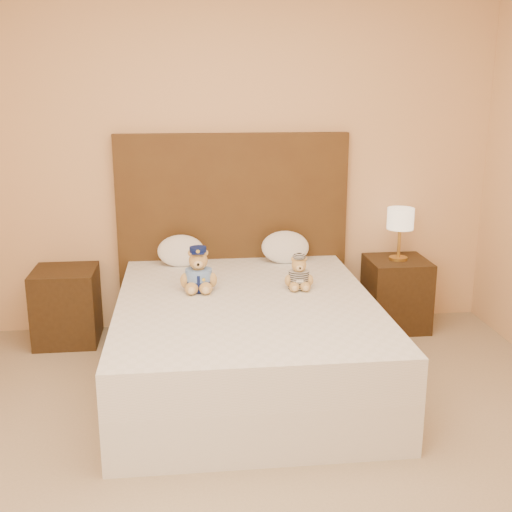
{
  "coord_description": "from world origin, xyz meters",
  "views": [
    {
      "loc": [
        -0.37,
        -2.58,
        1.86
      ],
      "look_at": [
        0.09,
        1.45,
        0.76
      ],
      "focal_mm": 45.0,
      "sensor_mm": 36.0,
      "label": 1
    }
  ],
  "objects_px": {
    "lamp": "(400,221)",
    "bed": "(246,340)",
    "nightstand_left": "(67,306)",
    "nightstand_right": "(396,293)",
    "teddy_police": "(198,269)",
    "pillow_right": "(285,246)",
    "pillow_left": "(181,249)",
    "teddy_prisoner": "(299,272)"
  },
  "relations": [
    {
      "from": "bed",
      "to": "pillow_right",
      "type": "height_order",
      "value": "pillow_right"
    },
    {
      "from": "teddy_police",
      "to": "teddy_prisoner",
      "type": "distance_m",
      "value": 0.66
    },
    {
      "from": "pillow_right",
      "to": "nightstand_right",
      "type": "bearing_deg",
      "value": -1.97
    },
    {
      "from": "nightstand_right",
      "to": "teddy_police",
      "type": "bearing_deg",
      "value": -159.04
    },
    {
      "from": "bed",
      "to": "lamp",
      "type": "height_order",
      "value": "lamp"
    },
    {
      "from": "nightstand_left",
      "to": "nightstand_right",
      "type": "xyz_separation_m",
      "value": [
        2.5,
        0.0,
        0.0
      ]
    },
    {
      "from": "teddy_police",
      "to": "teddy_prisoner",
      "type": "height_order",
      "value": "teddy_police"
    },
    {
      "from": "lamp",
      "to": "teddy_police",
      "type": "distance_m",
      "value": 1.66
    },
    {
      "from": "nightstand_right",
      "to": "teddy_prisoner",
      "type": "xyz_separation_m",
      "value": [
        -0.89,
        -0.62,
        0.39
      ]
    },
    {
      "from": "bed",
      "to": "teddy_police",
      "type": "xyz_separation_m",
      "value": [
        -0.29,
        0.21,
        0.42
      ]
    },
    {
      "from": "nightstand_right",
      "to": "pillow_right",
      "type": "relative_size",
      "value": 1.53
    },
    {
      "from": "nightstand_right",
      "to": "pillow_left",
      "type": "height_order",
      "value": "pillow_left"
    },
    {
      "from": "bed",
      "to": "nightstand_right",
      "type": "relative_size",
      "value": 3.64
    },
    {
      "from": "pillow_left",
      "to": "teddy_police",
      "type": "bearing_deg",
      "value": -79.54
    },
    {
      "from": "bed",
      "to": "pillow_left",
      "type": "distance_m",
      "value": 1.0
    },
    {
      "from": "nightstand_right",
      "to": "pillow_right",
      "type": "xyz_separation_m",
      "value": [
        -0.87,
        0.03,
        0.4
      ]
    },
    {
      "from": "lamp",
      "to": "pillow_left",
      "type": "height_order",
      "value": "lamp"
    },
    {
      "from": "bed",
      "to": "teddy_police",
      "type": "bearing_deg",
      "value": 143.92
    },
    {
      "from": "bed",
      "to": "pillow_left",
      "type": "height_order",
      "value": "pillow_left"
    },
    {
      "from": "teddy_police",
      "to": "pillow_right",
      "type": "distance_m",
      "value": 0.91
    },
    {
      "from": "nightstand_right",
      "to": "teddy_police",
      "type": "distance_m",
      "value": 1.7
    },
    {
      "from": "nightstand_left",
      "to": "teddy_prisoner",
      "type": "height_order",
      "value": "teddy_prisoner"
    },
    {
      "from": "nightstand_left",
      "to": "teddy_police",
      "type": "height_order",
      "value": "teddy_police"
    },
    {
      "from": "pillow_right",
      "to": "teddy_police",
      "type": "bearing_deg",
      "value": -137.1
    },
    {
      "from": "nightstand_left",
      "to": "pillow_left",
      "type": "relative_size",
      "value": 1.6
    },
    {
      "from": "nightstand_left",
      "to": "nightstand_right",
      "type": "bearing_deg",
      "value": 0.0
    },
    {
      "from": "lamp",
      "to": "bed",
      "type": "bearing_deg",
      "value": -147.38
    },
    {
      "from": "nightstand_left",
      "to": "pillow_right",
      "type": "height_order",
      "value": "pillow_right"
    },
    {
      "from": "teddy_prisoner",
      "to": "lamp",
      "type": "bearing_deg",
      "value": 38.73
    },
    {
      "from": "lamp",
      "to": "teddy_prisoner",
      "type": "bearing_deg",
      "value": -144.92
    },
    {
      "from": "nightstand_right",
      "to": "teddy_police",
      "type": "xyz_separation_m",
      "value": [
        -1.54,
        -0.59,
        0.42
      ]
    },
    {
      "from": "teddy_prisoner",
      "to": "teddy_police",
      "type": "bearing_deg",
      "value": -179.17
    },
    {
      "from": "bed",
      "to": "teddy_prisoner",
      "type": "height_order",
      "value": "teddy_prisoner"
    },
    {
      "from": "nightstand_left",
      "to": "nightstand_right",
      "type": "height_order",
      "value": "same"
    },
    {
      "from": "bed",
      "to": "teddy_police",
      "type": "height_order",
      "value": "teddy_police"
    },
    {
      "from": "bed",
      "to": "nightstand_right",
      "type": "bearing_deg",
      "value": 32.62
    },
    {
      "from": "bed",
      "to": "pillow_right",
      "type": "bearing_deg",
      "value": 65.54
    },
    {
      "from": "nightstand_right",
      "to": "lamp",
      "type": "height_order",
      "value": "lamp"
    },
    {
      "from": "pillow_right",
      "to": "teddy_prisoner",
      "type": "bearing_deg",
      "value": -91.14
    },
    {
      "from": "teddy_police",
      "to": "lamp",
      "type": "bearing_deg",
      "value": 22.94
    },
    {
      "from": "teddy_police",
      "to": "pillow_right",
      "type": "relative_size",
      "value": 0.8
    },
    {
      "from": "bed",
      "to": "teddy_prisoner",
      "type": "distance_m",
      "value": 0.56
    }
  ]
}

